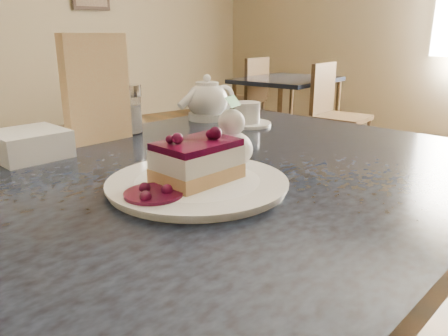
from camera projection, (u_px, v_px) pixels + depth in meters
main_table at (177, 225)px, 0.78m from camera, size 1.43×1.05×0.83m
dessert_plate at (198, 184)px, 0.72m from camera, size 0.29×0.29×0.01m
cheesecake_slice at (197, 161)px, 0.70m from camera, size 0.14×0.11×0.07m
whipped_cream at (231, 149)px, 0.78m from camera, size 0.08×0.08×0.07m
berry_sauce at (154, 194)px, 0.65m from camera, size 0.09×0.09×0.01m
tea_set at (215, 104)px, 1.25m from camera, size 0.22×0.26×0.12m
menu_card at (96, 89)px, 0.99m from camera, size 0.16×0.05×0.24m
sugar_shaker at (129, 109)px, 1.08m from camera, size 0.07×0.07×0.12m
napkin_stack at (29, 144)px, 0.88m from camera, size 0.15×0.15×0.06m
bg_table_far_right at (284, 144)px, 4.12m from camera, size 1.05×1.65×1.09m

